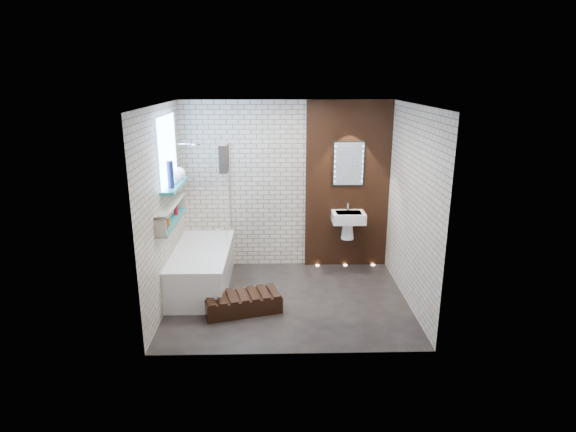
{
  "coord_description": "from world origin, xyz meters",
  "views": [
    {
      "loc": [
        -0.15,
        -5.85,
        2.93
      ],
      "look_at": [
        0.0,
        0.15,
        1.15
      ],
      "focal_mm": 29.51,
      "sensor_mm": 36.0,
      "label": 1
    }
  ],
  "objects_px": {
    "bath_screen": "(227,194)",
    "washbasin": "(348,221)",
    "walnut_step": "(243,303)",
    "bathtub": "(202,268)",
    "led_mirror": "(349,164)"
  },
  "relations": [
    {
      "from": "washbasin",
      "to": "walnut_step",
      "type": "bearing_deg",
      "value": -138.44
    },
    {
      "from": "led_mirror",
      "to": "walnut_step",
      "type": "relative_size",
      "value": 0.72
    },
    {
      "from": "bathtub",
      "to": "walnut_step",
      "type": "height_order",
      "value": "bathtub"
    },
    {
      "from": "walnut_step",
      "to": "bathtub",
      "type": "bearing_deg",
      "value": 129.8
    },
    {
      "from": "bathtub",
      "to": "walnut_step",
      "type": "relative_size",
      "value": 1.8
    },
    {
      "from": "washbasin",
      "to": "led_mirror",
      "type": "bearing_deg",
      "value": 90.0
    },
    {
      "from": "bath_screen",
      "to": "walnut_step",
      "type": "height_order",
      "value": "bath_screen"
    },
    {
      "from": "washbasin",
      "to": "walnut_step",
      "type": "relative_size",
      "value": 0.6
    },
    {
      "from": "bath_screen",
      "to": "washbasin",
      "type": "height_order",
      "value": "bath_screen"
    },
    {
      "from": "washbasin",
      "to": "walnut_step",
      "type": "height_order",
      "value": "washbasin"
    },
    {
      "from": "washbasin",
      "to": "led_mirror",
      "type": "height_order",
      "value": "led_mirror"
    },
    {
      "from": "led_mirror",
      "to": "walnut_step",
      "type": "bearing_deg",
      "value": -135.33
    },
    {
      "from": "bathtub",
      "to": "washbasin",
      "type": "height_order",
      "value": "washbasin"
    },
    {
      "from": "bathtub",
      "to": "washbasin",
      "type": "relative_size",
      "value": 3.0
    },
    {
      "from": "walnut_step",
      "to": "bath_screen",
      "type": "bearing_deg",
      "value": 102.78
    }
  ]
}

